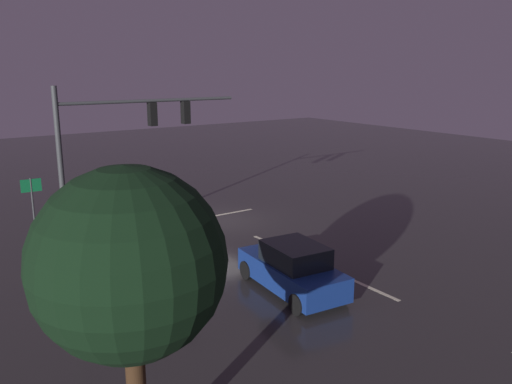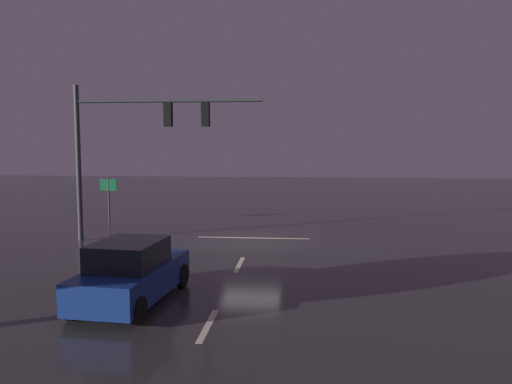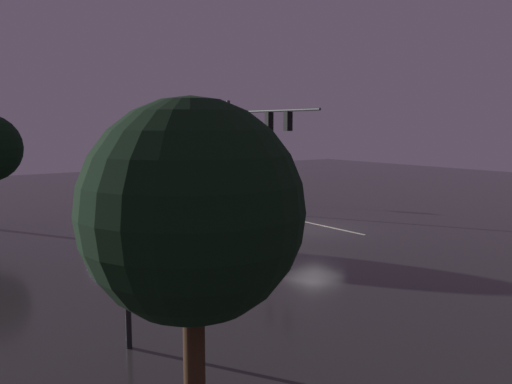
# 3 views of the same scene
# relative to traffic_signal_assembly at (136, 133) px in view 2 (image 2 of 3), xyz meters

# --- Properties ---
(ground_plane) EXTENTS (80.00, 80.00, 0.00)m
(ground_plane) POSITION_rel_traffic_signal_assembly_xyz_m (-4.88, -0.18, -4.66)
(ground_plane) COLOR #2D2B2B
(traffic_signal_assembly) EXTENTS (8.08, 0.47, 6.70)m
(traffic_signal_assembly) POSITION_rel_traffic_signal_assembly_xyz_m (0.00, 0.00, 0.00)
(traffic_signal_assembly) COLOR #383A3D
(traffic_signal_assembly) RESTS_ON ground_plane
(lane_dash_far) EXTENTS (0.16, 2.20, 0.01)m
(lane_dash_far) POSITION_rel_traffic_signal_assembly_xyz_m (-4.88, 3.82, -4.65)
(lane_dash_far) COLOR beige
(lane_dash_far) RESTS_ON ground_plane
(lane_dash_mid) EXTENTS (0.16, 2.20, 0.01)m
(lane_dash_mid) POSITION_rel_traffic_signal_assembly_xyz_m (-4.88, 9.82, -4.65)
(lane_dash_mid) COLOR beige
(lane_dash_mid) RESTS_ON ground_plane
(stop_bar) EXTENTS (5.00, 0.16, 0.01)m
(stop_bar) POSITION_rel_traffic_signal_assembly_xyz_m (-4.88, -1.19, -4.65)
(stop_bar) COLOR beige
(stop_bar) RESTS_ON ground_plane
(car_approaching) EXTENTS (2.25, 4.50, 1.70)m
(car_approaching) POSITION_rel_traffic_signal_assembly_xyz_m (-2.53, 8.29, -3.86)
(car_approaching) COLOR navy
(car_approaching) RESTS_ON ground_plane
(route_sign) EXTENTS (0.90, 0.11, 2.43)m
(route_sign) POSITION_rel_traffic_signal_assembly_xyz_m (2.91, -4.18, -2.91)
(route_sign) COLOR #383A3D
(route_sign) RESTS_ON ground_plane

